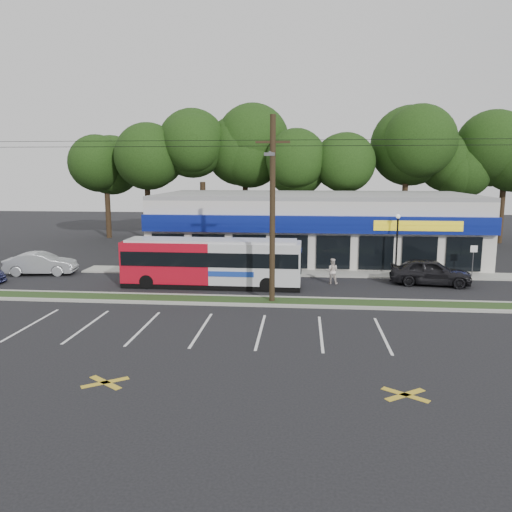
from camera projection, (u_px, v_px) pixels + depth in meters
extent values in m
plane|color=black|center=(215.00, 306.00, 26.61)|extent=(120.00, 120.00, 0.00)
cube|color=#253515|center=(218.00, 300.00, 27.58)|extent=(40.00, 1.60, 0.12)
cube|color=#9E9E93|center=(215.00, 304.00, 26.75)|extent=(40.00, 0.25, 0.14)
cube|color=#9E9E93|center=(220.00, 296.00, 28.42)|extent=(40.00, 0.25, 0.14)
cube|color=#9E9E93|center=(308.00, 273.00, 34.97)|extent=(32.00, 2.20, 0.10)
cube|color=beige|center=(313.00, 227.00, 41.38)|extent=(25.00, 12.00, 5.00)
cube|color=navy|center=(315.00, 224.00, 35.09)|extent=(25.00, 0.50, 1.20)
cube|color=black|center=(315.00, 252.00, 35.62)|extent=(24.00, 0.12, 2.40)
cube|color=yellow|center=(418.00, 226.00, 34.18)|extent=(6.00, 0.06, 0.70)
cube|color=gray|center=(314.00, 195.00, 40.93)|extent=(25.00, 12.00, 0.30)
cylinder|color=black|center=(272.00, 211.00, 26.47)|extent=(0.30, 0.30, 10.00)
cube|color=black|center=(273.00, 142.00, 25.86)|extent=(1.80, 0.12, 0.12)
cylinder|color=#59595E|center=(271.00, 153.00, 24.79)|extent=(0.10, 2.40, 0.10)
cube|color=#59595E|center=(269.00, 154.00, 23.53)|extent=(0.50, 0.25, 0.15)
cylinder|color=black|center=(216.00, 140.00, 26.13)|extent=(50.00, 0.02, 0.02)
cylinder|color=black|center=(216.00, 146.00, 26.18)|extent=(50.00, 0.02, 0.02)
cylinder|color=black|center=(397.00, 247.00, 33.89)|extent=(0.12, 0.12, 4.00)
sphere|color=silver|center=(398.00, 216.00, 33.53)|extent=(0.30, 0.30, 0.30)
cylinder|color=#59595E|center=(473.00, 262.00, 33.38)|extent=(0.06, 0.06, 2.20)
cube|color=white|center=(474.00, 249.00, 33.18)|extent=(0.45, 0.04, 0.45)
cylinder|color=black|center=(109.00, 211.00, 53.13)|extent=(0.56, 0.56, 5.72)
sphere|color=black|center=(106.00, 158.00, 52.19)|extent=(6.76, 6.76, 6.76)
cylinder|color=black|center=(155.00, 212.00, 52.67)|extent=(0.56, 0.56, 5.72)
sphere|color=black|center=(153.00, 158.00, 51.72)|extent=(6.76, 6.76, 6.76)
cylinder|color=black|center=(201.00, 212.00, 52.20)|extent=(0.56, 0.56, 5.72)
sphere|color=black|center=(200.00, 158.00, 51.26)|extent=(6.76, 6.76, 6.76)
cylinder|color=black|center=(249.00, 212.00, 51.74)|extent=(0.56, 0.56, 5.72)
sphere|color=black|center=(249.00, 158.00, 50.79)|extent=(6.76, 6.76, 6.76)
cylinder|color=black|center=(297.00, 213.00, 51.27)|extent=(0.56, 0.56, 5.72)
sphere|color=black|center=(298.00, 158.00, 50.33)|extent=(6.76, 6.76, 6.76)
cylinder|color=black|center=(346.00, 213.00, 50.81)|extent=(0.56, 0.56, 5.72)
sphere|color=black|center=(348.00, 157.00, 49.86)|extent=(6.76, 6.76, 6.76)
cylinder|color=black|center=(396.00, 214.00, 50.34)|extent=(0.56, 0.56, 5.72)
sphere|color=black|center=(399.00, 157.00, 49.40)|extent=(6.76, 6.76, 6.76)
cylinder|color=black|center=(447.00, 214.00, 49.88)|extent=(0.56, 0.56, 5.72)
sphere|color=black|center=(451.00, 157.00, 48.93)|extent=(6.76, 6.76, 6.76)
cylinder|color=black|center=(499.00, 214.00, 49.41)|extent=(0.56, 0.56, 5.72)
sphere|color=black|center=(504.00, 157.00, 48.47)|extent=(6.76, 6.76, 6.76)
cube|color=#B20D1F|center=(168.00, 261.00, 31.13)|extent=(5.52, 2.35, 2.52)
cube|color=silver|center=(256.00, 262.00, 30.57)|extent=(5.52, 2.35, 2.52)
cube|color=black|center=(212.00, 284.00, 31.09)|extent=(11.02, 2.35, 0.32)
cube|color=black|center=(212.00, 257.00, 30.80)|extent=(10.80, 2.46, 0.87)
cube|color=black|center=(301.00, 261.00, 30.26)|extent=(0.08, 1.95, 1.28)
cube|color=#193899|center=(231.00, 274.00, 29.66)|extent=(2.75, 0.06, 0.32)
cube|color=silver|center=(211.00, 241.00, 30.63)|extent=(10.47, 2.17, 0.16)
cylinder|color=black|center=(147.00, 282.00, 30.43)|extent=(0.88, 0.27, 0.88)
cylinder|color=black|center=(157.00, 275.00, 32.44)|extent=(0.88, 0.27, 0.88)
cylinder|color=black|center=(267.00, 285.00, 29.68)|extent=(0.88, 0.27, 0.88)
cylinder|color=black|center=(270.00, 277.00, 31.69)|extent=(0.88, 0.27, 0.88)
imported|color=black|center=(430.00, 272.00, 31.45)|extent=(5.18, 2.62, 1.69)
imported|color=#9B9EA2|center=(41.00, 264.00, 34.60)|extent=(4.90, 2.32, 1.55)
imported|color=silver|center=(262.00, 268.00, 32.41)|extent=(0.78, 0.66, 1.81)
imported|color=silver|center=(332.00, 271.00, 31.75)|extent=(0.87, 0.71, 1.64)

